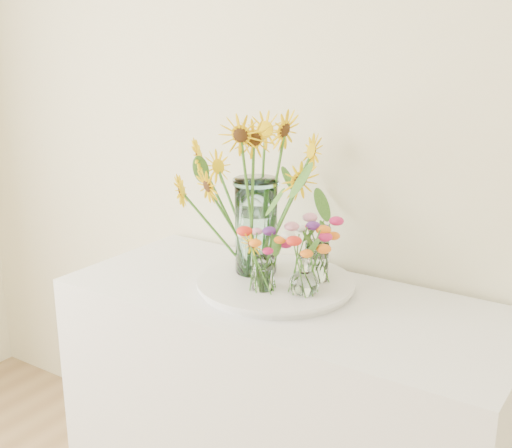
% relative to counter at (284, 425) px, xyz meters
% --- Properties ---
extents(counter, '(1.40, 0.60, 0.90)m').
position_rel_counter_xyz_m(counter, '(0.00, 0.00, 0.00)').
color(counter, white).
rests_on(counter, ground_plane).
extents(tray, '(0.47, 0.47, 0.02)m').
position_rel_counter_xyz_m(tray, '(-0.05, 0.03, 0.46)').
color(tray, white).
rests_on(tray, counter).
extents(mason_jar, '(0.15, 0.15, 0.31)m').
position_rel_counter_xyz_m(mason_jar, '(-0.15, 0.06, 0.63)').
color(mason_jar, '#A9DDE0').
rests_on(mason_jar, tray).
extents(sunflower_bouquet, '(0.91, 0.91, 0.56)m').
position_rel_counter_xyz_m(sunflower_bouquet, '(-0.15, 0.06, 0.75)').
color(sunflower_bouquet, yellow).
rests_on(sunflower_bouquet, tray).
extents(small_vase_a, '(0.08, 0.08, 0.11)m').
position_rel_counter_xyz_m(small_vase_a, '(-0.05, -0.05, 0.53)').
color(small_vase_a, white).
rests_on(small_vase_a, tray).
extents(wildflower_posy_a, '(0.20, 0.20, 0.20)m').
position_rel_counter_xyz_m(wildflower_posy_a, '(-0.05, -0.05, 0.58)').
color(wildflower_posy_a, orange).
rests_on(wildflower_posy_a, tray).
extents(small_vase_b, '(0.11, 0.11, 0.13)m').
position_rel_counter_xyz_m(small_vase_b, '(0.07, -0.02, 0.54)').
color(small_vase_b, white).
rests_on(small_vase_b, tray).
extents(wildflower_posy_b, '(0.20, 0.20, 0.22)m').
position_rel_counter_xyz_m(wildflower_posy_b, '(0.07, -0.02, 0.58)').
color(wildflower_posy_b, orange).
rests_on(wildflower_posy_b, tray).
extents(small_vase_c, '(0.09, 0.09, 0.13)m').
position_rel_counter_xyz_m(small_vase_c, '(0.05, 0.10, 0.54)').
color(small_vase_c, white).
rests_on(small_vase_c, tray).
extents(wildflower_posy_c, '(0.19, 0.19, 0.22)m').
position_rel_counter_xyz_m(wildflower_posy_c, '(0.05, 0.10, 0.58)').
color(wildflower_posy_c, orange).
rests_on(wildflower_posy_c, tray).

